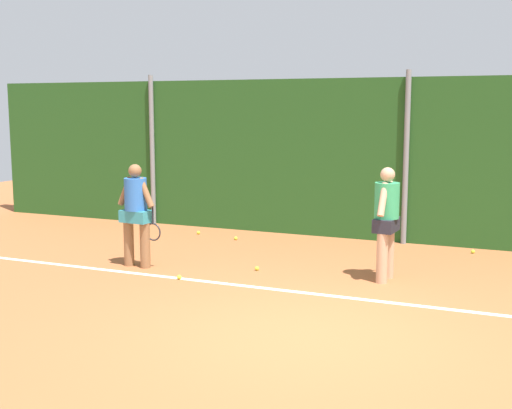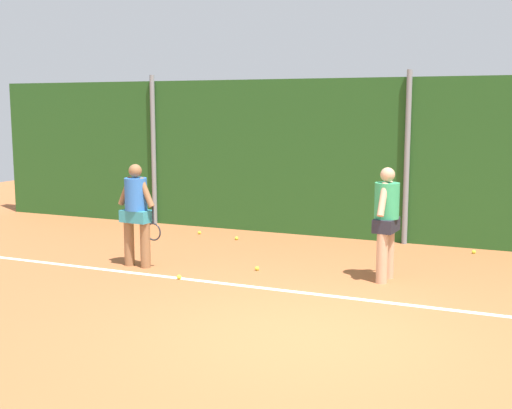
{
  "view_description": "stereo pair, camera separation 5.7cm",
  "coord_description": "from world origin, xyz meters",
  "px_view_note": "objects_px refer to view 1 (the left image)",
  "views": [
    {
      "loc": [
        2.22,
        -6.79,
        2.51
      ],
      "look_at": [
        -1.64,
        2.26,
        1.05
      ],
      "focal_mm": 46.75,
      "sensor_mm": 36.0,
      "label": 1
    },
    {
      "loc": [
        2.28,
        -6.77,
        2.51
      ],
      "look_at": [
        -1.64,
        2.26,
        1.05
      ],
      "focal_mm": 46.75,
      "sensor_mm": 36.0,
      "label": 2
    }
  ],
  "objects_px": {
    "tennis_ball_2": "(125,225)",
    "tennis_ball_4": "(236,238)",
    "player_foreground_near": "(136,210)",
    "tennis_ball_3": "(198,233)",
    "tennis_ball_7": "(179,277)",
    "tennis_ball_6": "(473,252)",
    "player_midcourt": "(386,218)",
    "tennis_ball_8": "(257,268)"
  },
  "relations": [
    {
      "from": "tennis_ball_3",
      "to": "tennis_ball_8",
      "type": "height_order",
      "value": "same"
    },
    {
      "from": "tennis_ball_6",
      "to": "tennis_ball_4",
      "type": "bearing_deg",
      "value": -172.64
    },
    {
      "from": "player_foreground_near",
      "to": "tennis_ball_3",
      "type": "xyz_separation_m",
      "value": [
        -0.37,
        2.74,
        -0.87
      ]
    },
    {
      "from": "tennis_ball_3",
      "to": "player_foreground_near",
      "type": "bearing_deg",
      "value": -82.26
    },
    {
      "from": "player_foreground_near",
      "to": "tennis_ball_7",
      "type": "xyz_separation_m",
      "value": [
        1.0,
        -0.43,
        -0.87
      ]
    },
    {
      "from": "tennis_ball_2",
      "to": "tennis_ball_4",
      "type": "bearing_deg",
      "value": -7.06
    },
    {
      "from": "tennis_ball_3",
      "to": "tennis_ball_4",
      "type": "height_order",
      "value": "same"
    },
    {
      "from": "tennis_ball_3",
      "to": "tennis_ball_6",
      "type": "bearing_deg",
      "value": 3.57
    },
    {
      "from": "tennis_ball_3",
      "to": "tennis_ball_8",
      "type": "distance_m",
      "value": 3.15
    },
    {
      "from": "tennis_ball_4",
      "to": "tennis_ball_8",
      "type": "height_order",
      "value": "same"
    },
    {
      "from": "tennis_ball_2",
      "to": "tennis_ball_6",
      "type": "bearing_deg",
      "value": 1.75
    },
    {
      "from": "player_midcourt",
      "to": "tennis_ball_6",
      "type": "relative_size",
      "value": 24.99
    },
    {
      "from": "tennis_ball_2",
      "to": "player_midcourt",
      "type": "bearing_deg",
      "value": -19.86
    },
    {
      "from": "player_midcourt",
      "to": "tennis_ball_7",
      "type": "xyz_separation_m",
      "value": [
        -2.77,
        -1.14,
        -0.89
      ]
    },
    {
      "from": "tennis_ball_3",
      "to": "tennis_ball_7",
      "type": "relative_size",
      "value": 1.0
    },
    {
      "from": "tennis_ball_3",
      "to": "tennis_ball_4",
      "type": "xyz_separation_m",
      "value": [
        0.92,
        -0.23,
        0.0
      ]
    },
    {
      "from": "tennis_ball_4",
      "to": "player_foreground_near",
      "type": "bearing_deg",
      "value": -102.21
    },
    {
      "from": "tennis_ball_4",
      "to": "player_midcourt",
      "type": "bearing_deg",
      "value": -29.27
    },
    {
      "from": "tennis_ball_3",
      "to": "tennis_ball_8",
      "type": "relative_size",
      "value": 1.0
    },
    {
      "from": "tennis_ball_2",
      "to": "tennis_ball_8",
      "type": "relative_size",
      "value": 1.0
    },
    {
      "from": "tennis_ball_2",
      "to": "player_foreground_near",
      "type": "bearing_deg",
      "value": -52.77
    },
    {
      "from": "player_midcourt",
      "to": "tennis_ball_8",
      "type": "relative_size",
      "value": 24.99
    },
    {
      "from": "tennis_ball_2",
      "to": "tennis_ball_7",
      "type": "distance_m",
      "value": 4.56
    },
    {
      "from": "player_midcourt",
      "to": "tennis_ball_7",
      "type": "distance_m",
      "value": 3.13
    },
    {
      "from": "tennis_ball_2",
      "to": "tennis_ball_4",
      "type": "xyz_separation_m",
      "value": [
        2.71,
        -0.34,
        0.0
      ]
    },
    {
      "from": "tennis_ball_2",
      "to": "tennis_ball_4",
      "type": "distance_m",
      "value": 2.73
    },
    {
      "from": "tennis_ball_6",
      "to": "player_midcourt",
      "type": "bearing_deg",
      "value": -113.29
    },
    {
      "from": "player_foreground_near",
      "to": "player_midcourt",
      "type": "distance_m",
      "value": 3.84
    },
    {
      "from": "tennis_ball_3",
      "to": "tennis_ball_7",
      "type": "height_order",
      "value": "same"
    },
    {
      "from": "player_midcourt",
      "to": "tennis_ball_7",
      "type": "height_order",
      "value": "player_midcourt"
    },
    {
      "from": "player_foreground_near",
      "to": "tennis_ball_2",
      "type": "relative_size",
      "value": 24.57
    },
    {
      "from": "player_foreground_near",
      "to": "tennis_ball_3",
      "type": "bearing_deg",
      "value": 101.9
    },
    {
      "from": "tennis_ball_3",
      "to": "tennis_ball_2",
      "type": "bearing_deg",
      "value": 176.5
    },
    {
      "from": "player_midcourt",
      "to": "tennis_ball_3",
      "type": "xyz_separation_m",
      "value": [
        -4.14,
        2.04,
        -0.89
      ]
    },
    {
      "from": "player_midcourt",
      "to": "tennis_ball_4",
      "type": "xyz_separation_m",
      "value": [
        -3.23,
        1.81,
        -0.89
      ]
    },
    {
      "from": "player_midcourt",
      "to": "tennis_ball_3",
      "type": "distance_m",
      "value": 4.7
    },
    {
      "from": "tennis_ball_2",
      "to": "tennis_ball_3",
      "type": "bearing_deg",
      "value": -3.5
    },
    {
      "from": "tennis_ball_3",
      "to": "tennis_ball_4",
      "type": "bearing_deg",
      "value": -13.85
    },
    {
      "from": "player_midcourt",
      "to": "tennis_ball_3",
      "type": "bearing_deg",
      "value": 68.06
    },
    {
      "from": "tennis_ball_2",
      "to": "tennis_ball_8",
      "type": "xyz_separation_m",
      "value": [
        4.0,
        -2.35,
        0.0
      ]
    },
    {
      "from": "player_midcourt",
      "to": "tennis_ball_2",
      "type": "xyz_separation_m",
      "value": [
        -5.94,
        2.14,
        -0.89
      ]
    },
    {
      "from": "player_foreground_near",
      "to": "tennis_ball_4",
      "type": "xyz_separation_m",
      "value": [
        0.54,
        2.52,
        -0.87
      ]
    }
  ]
}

